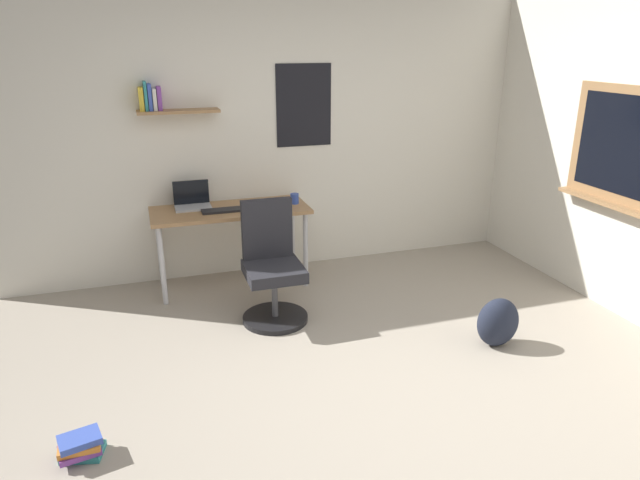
% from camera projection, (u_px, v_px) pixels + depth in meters
% --- Properties ---
extents(ground_plane, '(5.20, 5.20, 0.00)m').
position_uv_depth(ground_plane, '(371.00, 407.00, 3.44)').
color(ground_plane, '#9E9384').
rests_on(ground_plane, ground).
extents(wall_back, '(5.00, 0.30, 2.60)m').
position_uv_depth(wall_back, '(272.00, 133.00, 5.19)').
color(wall_back, silver).
rests_on(wall_back, ground).
extents(desk, '(1.36, 0.57, 0.73)m').
position_uv_depth(desk, '(231.00, 217.00, 4.95)').
color(desk, '#997047').
rests_on(desk, ground).
extents(office_chair, '(0.52, 0.52, 0.95)m').
position_uv_depth(office_chair, '(272.00, 270.00, 4.42)').
color(office_chair, black).
rests_on(office_chair, ground).
extents(laptop, '(0.31, 0.21, 0.23)m').
position_uv_depth(laptop, '(192.00, 201.00, 4.94)').
color(laptop, '#ADAFB5').
rests_on(laptop, desk).
extents(keyboard, '(0.37, 0.13, 0.02)m').
position_uv_depth(keyboard, '(223.00, 210.00, 4.84)').
color(keyboard, black).
rests_on(keyboard, desk).
extents(computer_mouse, '(0.10, 0.06, 0.03)m').
position_uv_depth(computer_mouse, '(255.00, 207.00, 4.91)').
color(computer_mouse, '#262628').
rests_on(computer_mouse, desk).
extents(coffee_mug, '(0.08, 0.08, 0.09)m').
position_uv_depth(coffee_mug, '(295.00, 199.00, 5.06)').
color(coffee_mug, '#334CA5').
rests_on(coffee_mug, desk).
extents(backpack, '(0.32, 0.22, 0.37)m').
position_uv_depth(backpack, '(498.00, 322.00, 4.08)').
color(backpack, '#1E2333').
rests_on(backpack, ground).
extents(book_stack_on_floor, '(0.25, 0.22, 0.14)m').
position_uv_depth(book_stack_on_floor, '(80.00, 447.00, 3.00)').
color(book_stack_on_floor, teal).
rests_on(book_stack_on_floor, ground).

